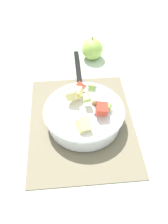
{
  "coord_description": "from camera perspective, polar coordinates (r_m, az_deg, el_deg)",
  "views": [
    {
      "loc": [
        0.49,
        -0.04,
        0.59
      ],
      "look_at": [
        -0.0,
        0.01,
        0.05
      ],
      "focal_mm": 39.64,
      "sensor_mm": 36.0,
      "label": 1
    }
  ],
  "objects": [
    {
      "name": "serving_spoon",
      "position": [
        0.9,
        -1.16,
        8.04
      ],
      "size": [
        0.24,
        0.04,
        0.01
      ],
      "color": "black",
      "rests_on": "placemat"
    },
    {
      "name": "ground_plane",
      "position": [
        0.77,
        -0.57,
        -2.6
      ],
      "size": [
        2.4,
        2.4,
        0.0
      ],
      "primitive_type": "plane",
      "color": "silver"
    },
    {
      "name": "whole_apple",
      "position": [
        0.99,
        1.94,
        14.33
      ],
      "size": [
        0.08,
        0.08,
        0.1
      ],
      "color": "#9EC656",
      "rests_on": "ground_plane"
    },
    {
      "name": "placemat",
      "position": [
        0.76,
        -0.57,
        -2.46
      ],
      "size": [
        0.41,
        0.32,
        0.01
      ],
      "primitive_type": "cube",
      "color": "#756B56",
      "rests_on": "ground_plane"
    },
    {
      "name": "salad_bowl",
      "position": [
        0.74,
        0.01,
        -0.35
      ],
      "size": [
        0.24,
        0.24,
        0.1
      ],
      "color": "white",
      "rests_on": "placemat"
    }
  ]
}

